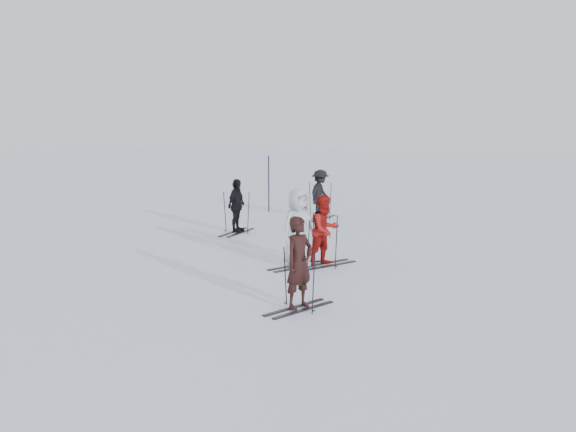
% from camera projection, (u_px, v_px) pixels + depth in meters
% --- Properties ---
extents(ground, '(120.00, 120.00, 0.00)m').
position_uv_depth(ground, '(271.00, 262.00, 15.44)').
color(ground, silver).
rests_on(ground, ground).
extents(skier_near_dark, '(0.58, 0.71, 1.66)m').
position_uv_depth(skier_near_dark, '(299.00, 264.00, 11.45)').
color(skier_near_dark, black).
rests_on(skier_near_dark, ground).
extents(skier_red, '(0.92, 1.00, 1.65)m').
position_uv_depth(skier_red, '(325.00, 231.00, 15.00)').
color(skier_red, maroon).
rests_on(skier_red, ground).
extents(skier_grey, '(0.91, 1.05, 1.81)m').
position_uv_depth(skier_grey, '(298.00, 229.00, 14.85)').
color(skier_grey, '#AEB3B8').
rests_on(skier_grey, ground).
extents(skier_uphill_left, '(0.43, 0.96, 1.62)m').
position_uv_depth(skier_uphill_left, '(236.00, 206.00, 19.50)').
color(skier_uphill_left, black).
rests_on(skier_uphill_left, ground).
extents(skier_uphill_far, '(0.72, 1.14, 1.69)m').
position_uv_depth(skier_uphill_far, '(320.00, 195.00, 22.43)').
color(skier_uphill_far, black).
rests_on(skier_uphill_far, ground).
extents(skis_near_dark, '(1.76, 1.32, 1.15)m').
position_uv_depth(skis_near_dark, '(299.00, 278.00, 11.49)').
color(skis_near_dark, black).
rests_on(skis_near_dark, ground).
extents(skis_red, '(1.98, 1.62, 1.28)m').
position_uv_depth(skis_red, '(325.00, 239.00, 15.02)').
color(skis_red, black).
rests_on(skis_red, ground).
extents(skis_grey, '(1.85, 1.51, 1.19)m').
position_uv_depth(skis_grey, '(298.00, 242.00, 14.89)').
color(skis_grey, black).
rests_on(skis_grey, ground).
extents(skis_uphill_left, '(1.83, 1.02, 1.31)m').
position_uv_depth(skis_uphill_left, '(237.00, 212.00, 19.52)').
color(skis_uphill_left, black).
rests_on(skis_uphill_left, ground).
extents(skis_uphill_far, '(1.87, 1.11, 1.31)m').
position_uv_depth(skis_uphill_far, '(320.00, 200.00, 22.45)').
color(skis_uphill_far, black).
rests_on(skis_uphill_far, ground).
extents(piste_marker, '(0.05, 0.05, 2.11)m').
position_uv_depth(piste_marker, '(269.00, 184.00, 24.15)').
color(piste_marker, black).
rests_on(piste_marker, ground).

